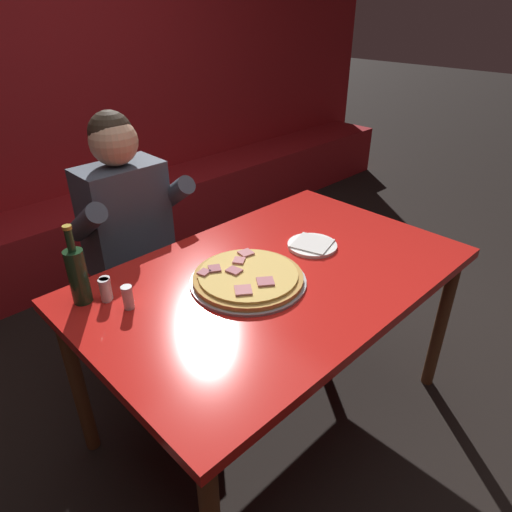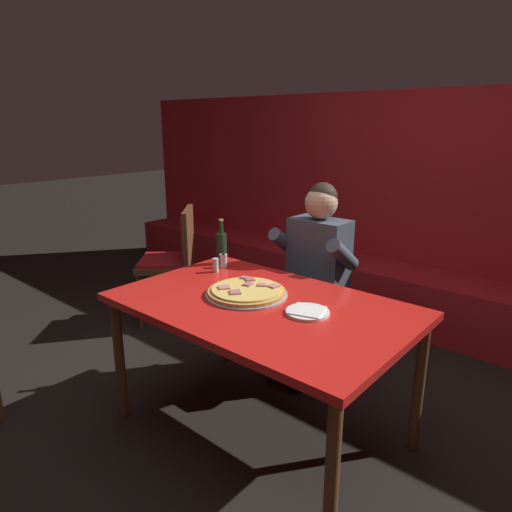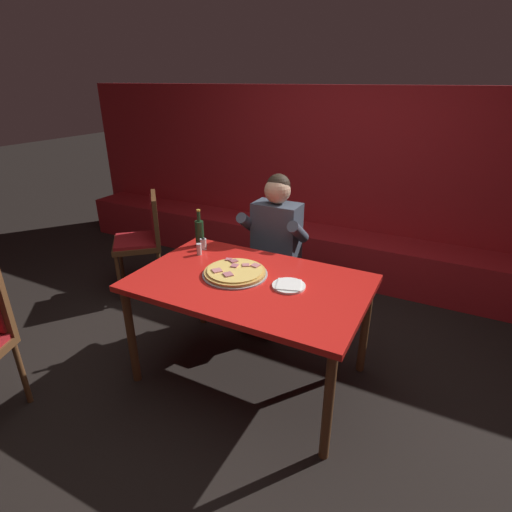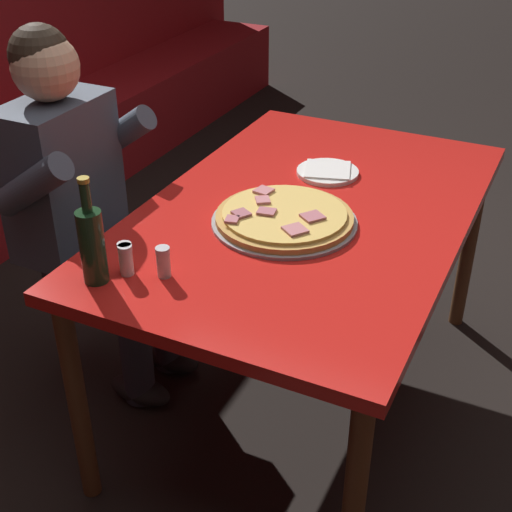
{
  "view_description": "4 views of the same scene",
  "coord_description": "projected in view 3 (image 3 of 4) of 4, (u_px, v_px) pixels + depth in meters",
  "views": [
    {
      "loc": [
        -1.1,
        -1.01,
        1.69
      ],
      "look_at": [
        0.02,
        0.13,
        0.77
      ],
      "focal_mm": 32.0,
      "sensor_mm": 36.0,
      "label": 1
    },
    {
      "loc": [
        1.38,
        -1.65,
        1.64
      ],
      "look_at": [
        -0.04,
        0.01,
        1.0
      ],
      "focal_mm": 32.0,
      "sensor_mm": 36.0,
      "label": 2
    },
    {
      "loc": [
        1.09,
        -2.01,
        1.95
      ],
      "look_at": [
        -0.06,
        0.19,
        0.85
      ],
      "focal_mm": 28.0,
      "sensor_mm": 36.0,
      "label": 3
    },
    {
      "loc": [
        -1.84,
        -0.7,
        1.77
      ],
      "look_at": [
        -0.26,
        0.06,
        0.71
      ],
      "focal_mm": 50.0,
      "sensor_mm": 36.0,
      "label": 4
    }
  ],
  "objects": [
    {
      "name": "main_dining_table",
      "position": [
        250.0,
        290.0,
        2.6
      ],
      "size": [
        1.5,
        0.95,
        0.76
      ],
      "color": "brown",
      "rests_on": "ground_plane"
    },
    {
      "name": "beer_bottle",
      "position": [
        200.0,
        232.0,
        3.06
      ],
      "size": [
        0.07,
        0.07,
        0.29
      ],
      "color": "#19381E",
      "rests_on": "main_dining_table"
    },
    {
      "name": "shaker_oregano",
      "position": [
        199.0,
        250.0,
        2.93
      ],
      "size": [
        0.04,
        0.04,
        0.09
      ],
      "color": "silver",
      "rests_on": "main_dining_table"
    },
    {
      "name": "ground_plane",
      "position": [
        250.0,
        374.0,
        2.88
      ],
      "size": [
        24.0,
        24.0,
        0.0
      ],
      "primitive_type": "plane",
      "color": "black"
    },
    {
      "name": "pizza",
      "position": [
        235.0,
        272.0,
        2.64
      ],
      "size": [
        0.43,
        0.43,
        0.05
      ],
      "color": "#9E9EA3",
      "rests_on": "main_dining_table"
    },
    {
      "name": "booth_bench",
      "position": [
        331.0,
        253.0,
        4.3
      ],
      "size": [
        6.46,
        0.48,
        0.46
      ],
      "primitive_type": "cube",
      "color": "#A3191E",
      "rests_on": "ground_plane"
    },
    {
      "name": "diner_seated_blue_shirt",
      "position": [
        272.0,
        246.0,
        3.25
      ],
      "size": [
        0.53,
        0.53,
        1.27
      ],
      "color": "black",
      "rests_on": "ground_plane"
    },
    {
      "name": "dining_chair_by_booth",
      "position": [
        144.0,
        235.0,
        3.83
      ],
      "size": [
        0.62,
        0.62,
        0.97
      ],
      "color": "brown",
      "rests_on": "ground_plane"
    },
    {
      "name": "booth_wall_panel",
      "position": [
        346.0,
        181.0,
        4.27
      ],
      "size": [
        6.8,
        0.16,
        1.9
      ],
      "primitive_type": "cube",
      "color": "#A3191E",
      "rests_on": "ground_plane"
    },
    {
      "name": "shaker_black_pepper",
      "position": [
        203.0,
        245.0,
        3.02
      ],
      "size": [
        0.04,
        0.04,
        0.09
      ],
      "color": "silver",
      "rests_on": "main_dining_table"
    },
    {
      "name": "shaker_red_pepper_flakes",
      "position": [
        204.0,
        244.0,
        3.03
      ],
      "size": [
        0.04,
        0.04,
        0.09
      ],
      "color": "silver",
      "rests_on": "main_dining_table"
    },
    {
      "name": "plate_white_paper",
      "position": [
        289.0,
        286.0,
        2.49
      ],
      "size": [
        0.21,
        0.21,
        0.02
      ],
      "color": "white",
      "rests_on": "main_dining_table"
    }
  ]
}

